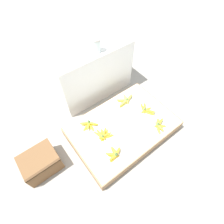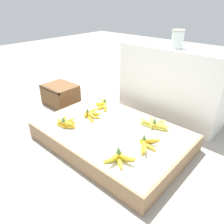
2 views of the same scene
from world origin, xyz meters
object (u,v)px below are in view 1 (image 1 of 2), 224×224
at_px(banana_bunch_front_midleft, 159,125).
at_px(banana_bunch_back_left, 89,124).
at_px(banana_bunch_front_left, 114,154).
at_px(glass_jar, 96,45).
at_px(foam_tray_white, 112,38).
at_px(wooden_crate, 41,163).
at_px(banana_bunch_middle_midleft, 146,110).
at_px(banana_bunch_back_midleft, 125,100).
at_px(banana_bunch_middle_left, 103,135).

height_order(banana_bunch_front_midleft, banana_bunch_back_left, banana_bunch_front_midleft).
bearing_deg(banana_bunch_back_left, banana_bunch_front_left, -88.37).
relative_size(glass_jar, foam_tray_white, 0.57).
relative_size(wooden_crate, banana_bunch_middle_midleft, 1.39).
distance_m(banana_bunch_back_midleft, glass_jar, 0.76).
relative_size(banana_bunch_front_left, banana_bunch_back_left, 0.96).
relative_size(banana_bunch_front_midleft, banana_bunch_middle_midleft, 0.73).
bearing_deg(banana_bunch_back_midleft, foam_tray_white, 70.92).
height_order(wooden_crate, banana_bunch_middle_midleft, banana_bunch_middle_midleft).
relative_size(banana_bunch_middle_left, foam_tray_white, 0.71).
bearing_deg(banana_bunch_back_left, foam_tray_white, 35.15).
bearing_deg(wooden_crate, glass_jar, 23.99).
relative_size(banana_bunch_front_left, glass_jar, 1.26).
bearing_deg(banana_bunch_front_left, glass_jar, 63.41).
xyz_separation_m(banana_bunch_middle_midleft, banana_bunch_back_midleft, (-0.11, 0.27, 0.00)).
bearing_deg(glass_jar, banana_bunch_middle_left, -122.37).
height_order(banana_bunch_front_left, banana_bunch_back_midleft, banana_bunch_front_left).
distance_m(banana_bunch_middle_midleft, foam_tray_white, 0.96).
bearing_deg(banana_bunch_back_midleft, banana_bunch_middle_left, -155.91).
bearing_deg(banana_bunch_middle_midleft, banana_bunch_front_left, -162.13).
bearing_deg(banana_bunch_middle_left, foam_tray_white, 46.76).
height_order(banana_bunch_back_midleft, glass_jar, glass_jar).
bearing_deg(foam_tray_white, wooden_crate, -157.48).
relative_size(banana_bunch_back_midleft, glass_jar, 1.74).
bearing_deg(banana_bunch_middle_left, banana_bunch_back_left, 103.74).
bearing_deg(banana_bunch_front_midleft, foam_tray_white, 83.83).
distance_m(glass_jar, foam_tray_white, 0.30).
distance_m(banana_bunch_back_left, foam_tray_white, 1.07).
bearing_deg(banana_bunch_middle_midleft, banana_bunch_middle_left, 176.50).
bearing_deg(foam_tray_white, banana_bunch_front_left, -126.50).
xyz_separation_m(banana_bunch_middle_left, banana_bunch_middle_midleft, (0.63, -0.04, 0.00)).
distance_m(banana_bunch_middle_left, banana_bunch_back_midleft, 0.57).
relative_size(banana_bunch_middle_midleft, glass_jar, 1.70).
bearing_deg(banana_bunch_back_left, banana_bunch_middle_left, -76.26).
xyz_separation_m(wooden_crate, banana_bunch_back_midleft, (1.22, 0.07, 0.06)).
relative_size(wooden_crate, banana_bunch_back_midleft, 1.36).
bearing_deg(foam_tray_white, banana_bunch_front_midleft, -96.17).
bearing_deg(banana_bunch_back_left, banana_bunch_front_midleft, -38.45).
bearing_deg(wooden_crate, banana_bunch_middle_midleft, -8.79).
distance_m(wooden_crate, banana_bunch_back_left, 0.65).
bearing_deg(banana_bunch_middle_left, banana_bunch_front_midleft, -26.55).
height_order(wooden_crate, banana_bunch_back_left, banana_bunch_back_left).
bearing_deg(banana_bunch_middle_midleft, foam_tray_white, 84.94).
bearing_deg(glass_jar, banana_bunch_back_left, -136.54).
xyz_separation_m(banana_bunch_front_midleft, banana_bunch_back_left, (-0.64, 0.51, -0.00)).
xyz_separation_m(wooden_crate, banana_bunch_front_left, (0.66, -0.42, 0.07)).
height_order(banana_bunch_middle_midleft, banana_bunch_back_left, banana_bunch_back_left).
relative_size(wooden_crate, foam_tray_white, 1.35).
relative_size(banana_bunch_middle_left, banana_bunch_back_left, 0.95).
height_order(banana_bunch_front_left, glass_jar, glass_jar).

